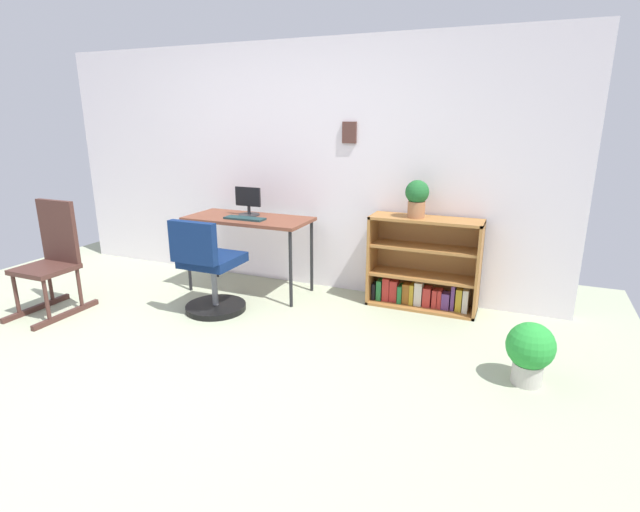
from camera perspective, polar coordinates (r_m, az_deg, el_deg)
ground_plane at (r=3.42m, az=-19.75°, el=-13.42°), size 6.24×6.24×0.00m
wall_back at (r=4.80m, az=-3.42°, el=10.35°), size 5.20×0.12×2.30m
desk at (r=4.59m, az=-8.40°, el=3.81°), size 1.17×0.53×0.72m
monitor at (r=4.65m, az=-8.43°, el=6.26°), size 0.26×0.20×0.27m
keyboard at (r=4.49m, az=-8.85°, el=4.39°), size 0.38×0.13×0.02m
office_chair at (r=4.19m, az=-12.89°, el=-1.97°), size 0.52×0.55×0.84m
rocking_chair at (r=4.69m, az=-28.98°, el=-0.18°), size 0.42×0.64×0.95m
bookshelf_low at (r=4.34m, az=12.05°, el=-1.46°), size 0.94×0.30×0.81m
potted_plant_on_shelf at (r=4.16m, az=11.33°, el=6.85°), size 0.20×0.20×0.32m
potted_plant_floor at (r=3.34m, az=23.47°, el=-10.12°), size 0.30×0.30×0.41m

